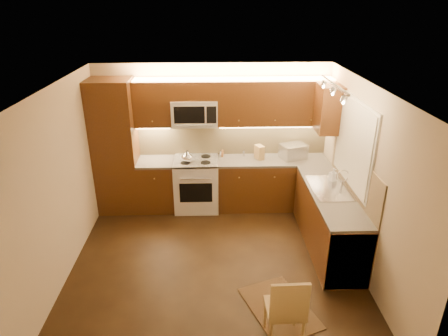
{
  "coord_description": "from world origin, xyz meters",
  "views": [
    {
      "loc": [
        -0.01,
        -4.6,
        3.5
      ],
      "look_at": [
        0.15,
        0.55,
        1.25
      ],
      "focal_mm": 31.66,
      "sensor_mm": 36.0,
      "label": 1
    }
  ],
  "objects_px": {
    "soap_bottle": "(333,175)",
    "toaster_oven": "(293,151)",
    "dining_chair": "(285,307)",
    "knife_block": "(259,152)",
    "kettle": "(187,156)",
    "microwave": "(195,112)",
    "sink": "(330,184)",
    "stove": "(197,184)"
  },
  "relations": [
    {
      "from": "soap_bottle",
      "to": "toaster_oven",
      "type": "bearing_deg",
      "value": 90.37
    },
    {
      "from": "toaster_oven",
      "to": "dining_chair",
      "type": "distance_m",
      "value": 3.22
    },
    {
      "from": "toaster_oven",
      "to": "knife_block",
      "type": "relative_size",
      "value": 1.72
    },
    {
      "from": "knife_block",
      "to": "kettle",
      "type": "bearing_deg",
      "value": 163.35
    },
    {
      "from": "kettle",
      "to": "dining_chair",
      "type": "relative_size",
      "value": 0.24
    },
    {
      "from": "microwave",
      "to": "sink",
      "type": "bearing_deg",
      "value": -32.21
    },
    {
      "from": "kettle",
      "to": "knife_block",
      "type": "height_order",
      "value": "knife_block"
    },
    {
      "from": "microwave",
      "to": "toaster_oven",
      "type": "height_order",
      "value": "microwave"
    },
    {
      "from": "kettle",
      "to": "toaster_oven",
      "type": "distance_m",
      "value": 1.84
    },
    {
      "from": "sink",
      "to": "dining_chair",
      "type": "xyz_separation_m",
      "value": [
        -0.96,
        -1.9,
        -0.52
      ]
    },
    {
      "from": "microwave",
      "to": "dining_chair",
      "type": "relative_size",
      "value": 0.84
    },
    {
      "from": "stove",
      "to": "sink",
      "type": "relative_size",
      "value": 1.07
    },
    {
      "from": "microwave",
      "to": "knife_block",
      "type": "bearing_deg",
      "value": -3.88
    },
    {
      "from": "toaster_oven",
      "to": "dining_chair",
      "type": "xyz_separation_m",
      "value": [
        -0.65,
        -3.1,
        -0.57
      ]
    },
    {
      "from": "dining_chair",
      "to": "soap_bottle",
      "type": "bearing_deg",
      "value": 61.3
    },
    {
      "from": "sink",
      "to": "soap_bottle",
      "type": "relative_size",
      "value": 4.04
    },
    {
      "from": "sink",
      "to": "soap_bottle",
      "type": "distance_m",
      "value": 0.27
    },
    {
      "from": "toaster_oven",
      "to": "soap_bottle",
      "type": "height_order",
      "value": "toaster_oven"
    },
    {
      "from": "microwave",
      "to": "sink",
      "type": "distance_m",
      "value": 2.48
    },
    {
      "from": "kettle",
      "to": "soap_bottle",
      "type": "height_order",
      "value": "kettle"
    },
    {
      "from": "stove",
      "to": "microwave",
      "type": "distance_m",
      "value": 1.27
    },
    {
      "from": "knife_block",
      "to": "dining_chair",
      "type": "xyz_separation_m",
      "value": [
        -0.06,
        -3.09,
        -0.57
      ]
    },
    {
      "from": "microwave",
      "to": "knife_block",
      "type": "relative_size",
      "value": 3.13
    },
    {
      "from": "microwave",
      "to": "kettle",
      "type": "relative_size",
      "value": 3.54
    },
    {
      "from": "microwave",
      "to": "soap_bottle",
      "type": "xyz_separation_m",
      "value": [
        2.12,
        -1.02,
        -0.71
      ]
    },
    {
      "from": "stove",
      "to": "sink",
      "type": "xyz_separation_m",
      "value": [
        2.0,
        -1.12,
        0.52
      ]
    },
    {
      "from": "knife_block",
      "to": "toaster_oven",
      "type": "bearing_deg",
      "value": -23.41
    },
    {
      "from": "sink",
      "to": "soap_bottle",
      "type": "bearing_deg",
      "value": 63.22
    },
    {
      "from": "kettle",
      "to": "dining_chair",
      "type": "bearing_deg",
      "value": -55.68
    },
    {
      "from": "kettle",
      "to": "knife_block",
      "type": "bearing_deg",
      "value": 20.21
    },
    {
      "from": "toaster_oven",
      "to": "kettle",
      "type": "bearing_deg",
      "value": 164.83
    },
    {
      "from": "kettle",
      "to": "microwave",
      "type": "bearing_deg",
      "value": 73.04
    },
    {
      "from": "kettle",
      "to": "dining_chair",
      "type": "xyz_separation_m",
      "value": [
        1.18,
        -2.92,
        -0.58
      ]
    },
    {
      "from": "knife_block",
      "to": "soap_bottle",
      "type": "xyz_separation_m",
      "value": [
        1.02,
        -0.94,
        -0.01
      ]
    },
    {
      "from": "kettle",
      "to": "toaster_oven",
      "type": "height_order",
      "value": "toaster_oven"
    },
    {
      "from": "sink",
      "to": "toaster_oven",
      "type": "xyz_separation_m",
      "value": [
        -0.31,
        1.2,
        0.05
      ]
    },
    {
      "from": "toaster_oven",
      "to": "dining_chair",
      "type": "bearing_deg",
      "value": -122.7
    },
    {
      "from": "sink",
      "to": "kettle",
      "type": "height_order",
      "value": "kettle"
    },
    {
      "from": "microwave",
      "to": "soap_bottle",
      "type": "relative_size",
      "value": 3.57
    },
    {
      "from": "microwave",
      "to": "sink",
      "type": "relative_size",
      "value": 0.88
    },
    {
      "from": "sink",
      "to": "kettle",
      "type": "xyz_separation_m",
      "value": [
        -2.14,
        1.01,
        0.05
      ]
    },
    {
      "from": "microwave",
      "to": "kettle",
      "type": "distance_m",
      "value": 0.75
    }
  ]
}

